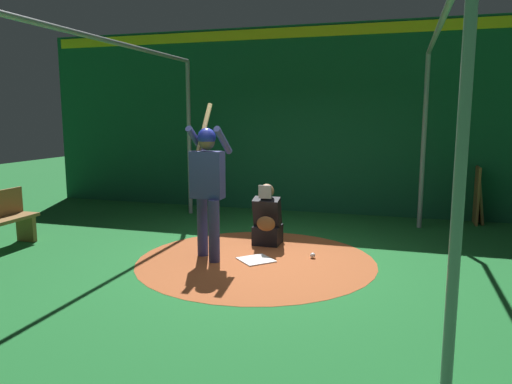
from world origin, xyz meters
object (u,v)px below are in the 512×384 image
Objects in this scene: batter at (207,180)px; baseball_0 at (313,255)px; bat_rack at (477,197)px; home_plate at (256,260)px; catcher at (267,221)px.

baseball_0 is (-0.41, 1.39, -1.05)m from batter.
baseball_0 is at bearing -38.94° from bat_rack.
catcher is at bearing -174.97° from home_plate.
home_plate is 0.40× the size of bat_rack.
bat_rack reaches higher than catcher.
catcher is at bearing 147.56° from batter.
baseball_0 is (3.08, -2.49, -0.45)m from bat_rack.
baseball_0 is (-0.32, 0.73, 0.03)m from home_plate.
batter is 28.85× the size of baseball_0.
home_plate is 0.79m from baseball_0.
bat_rack reaches higher than home_plate.
home_plate is at bearing -43.38° from bat_rack.
batter reaches higher than baseball_0.
catcher reaches higher than baseball_0.
bat_rack is at bearing 131.96° from batter.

